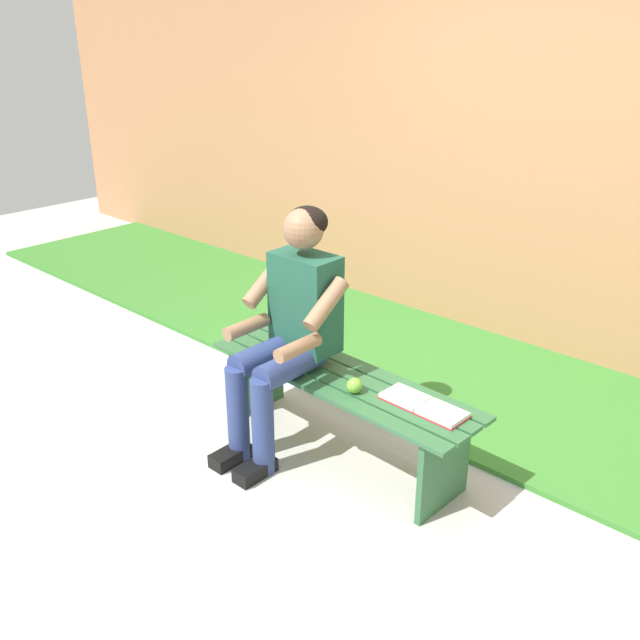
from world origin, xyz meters
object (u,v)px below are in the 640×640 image
bench_near (340,396)px  person_seated (289,323)px  book_open (423,406)px  apple (354,386)px

bench_near → person_seated: person_seated is taller
bench_near → book_open: bearing=-177.2°
bench_near → person_seated: (0.25, 0.10, 0.35)m
bench_near → book_open: 0.49m
person_seated → bench_near: bearing=-158.5°
apple → book_open: (-0.32, -0.10, -0.03)m
person_seated → apple: person_seated is taller
book_open → bench_near: bearing=4.9°
person_seated → apple: (-0.41, -0.02, -0.20)m
apple → book_open: size_ratio=0.18×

